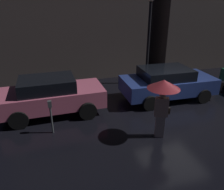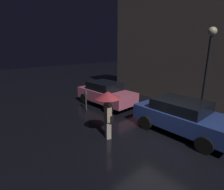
{
  "view_description": "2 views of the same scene",
  "coord_description": "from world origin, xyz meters",
  "px_view_note": "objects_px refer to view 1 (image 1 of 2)",
  "views": [
    {
      "loc": [
        -4.62,
        -6.7,
        4.12
      ],
      "look_at": [
        -2.62,
        0.25,
        1.01
      ],
      "focal_mm": 35.0,
      "sensor_mm": 36.0,
      "label": 1
    },
    {
      "loc": [
        3.51,
        -5.45,
        3.62
      ],
      "look_at": [
        -2.66,
        0.09,
        1.34
      ],
      "focal_mm": 28.0,
      "sensor_mm": 36.0,
      "label": 2
    }
  ],
  "objects_px": {
    "parked_car_pink": "(52,95)",
    "pedestrian_with_umbrella": "(163,93)",
    "street_lamp_near": "(149,25)",
    "parking_meter": "(51,113)",
    "parked_car_blue": "(167,83)"
  },
  "relations": [
    {
      "from": "parked_car_blue",
      "to": "street_lamp_near",
      "type": "height_order",
      "value": "street_lamp_near"
    },
    {
      "from": "parked_car_blue",
      "to": "parking_meter",
      "type": "height_order",
      "value": "parked_car_blue"
    },
    {
      "from": "pedestrian_with_umbrella",
      "to": "parking_meter",
      "type": "height_order",
      "value": "pedestrian_with_umbrella"
    },
    {
      "from": "parked_car_blue",
      "to": "pedestrian_with_umbrella",
      "type": "relative_size",
      "value": 2.1
    },
    {
      "from": "parked_car_blue",
      "to": "parking_meter",
      "type": "distance_m",
      "value": 5.36
    },
    {
      "from": "parked_car_blue",
      "to": "street_lamp_near",
      "type": "relative_size",
      "value": 0.92
    },
    {
      "from": "pedestrian_with_umbrella",
      "to": "parking_meter",
      "type": "distance_m",
      "value": 3.66
    },
    {
      "from": "parked_car_pink",
      "to": "parking_meter",
      "type": "xyz_separation_m",
      "value": [
        -0.07,
        -1.45,
        -0.04
      ]
    },
    {
      "from": "parked_car_pink",
      "to": "parking_meter",
      "type": "relative_size",
      "value": 3.33
    },
    {
      "from": "parked_car_pink",
      "to": "parked_car_blue",
      "type": "relative_size",
      "value": 0.96
    },
    {
      "from": "parked_car_pink",
      "to": "pedestrian_with_umbrella",
      "type": "xyz_separation_m",
      "value": [
        3.3,
        -2.64,
        0.78
      ]
    },
    {
      "from": "parked_car_pink",
      "to": "pedestrian_with_umbrella",
      "type": "bearing_deg",
      "value": -40.36
    },
    {
      "from": "parked_car_pink",
      "to": "street_lamp_near",
      "type": "bearing_deg",
      "value": 22.18
    },
    {
      "from": "parked_car_pink",
      "to": "parked_car_blue",
      "type": "bearing_deg",
      "value": -0.55
    },
    {
      "from": "parking_meter",
      "to": "street_lamp_near",
      "type": "xyz_separation_m",
      "value": [
        5.07,
        3.66,
        2.32
      ]
    }
  ]
}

